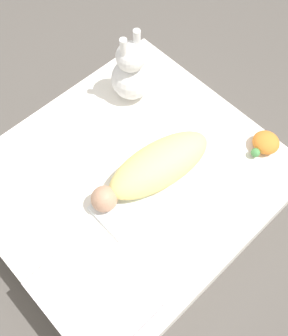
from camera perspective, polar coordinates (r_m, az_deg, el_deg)
ground_plane at (r=1.87m, az=-1.95°, el=-3.88°), size 12.00×12.00×0.00m
bed_mattress at (r=1.78m, az=-2.06°, el=-2.45°), size 1.21×1.09×0.21m
burp_cloth at (r=1.61m, az=-2.93°, el=-5.71°), size 0.22×0.20×0.02m
swaddled_baby at (r=1.61m, az=1.65°, el=0.12°), size 0.57×0.27×0.16m
pillow at (r=1.48m, az=-7.38°, el=-17.89°), size 0.32×0.39×0.09m
bunny_plush at (r=1.83m, az=-1.82°, el=13.62°), size 0.19×0.19×0.36m
turtle_plush at (r=1.80m, az=17.19°, el=3.49°), size 0.15×0.12×0.07m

